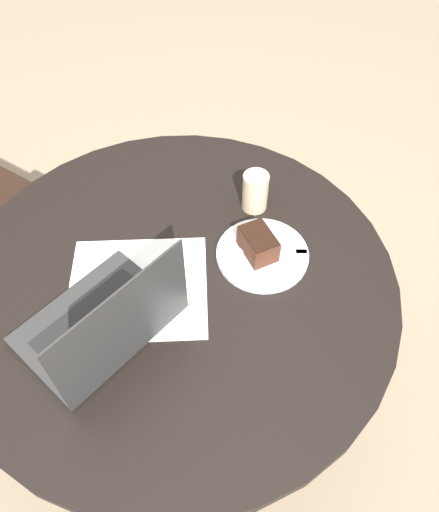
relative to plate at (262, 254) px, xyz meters
The scene contains 8 objects.
ground_plane 0.77m from the plate, ahead, with size 12.00×12.00×0.00m, color gray.
dining_table 0.28m from the plate, ahead, with size 1.02×1.02×0.73m.
paper_document 0.30m from the plate, ahead, with size 0.38×0.35×0.00m.
plate is the anchor object (origin of this frame).
cake_slice 0.04m from the plate, 21.20° to the right, with size 0.07×0.10×0.06m.
fork 0.04m from the plate, 164.16° to the left, with size 0.17×0.08×0.00m.
coffee_glass 0.17m from the plate, 104.60° to the right, with size 0.06×0.06×0.10m.
laptop 0.40m from the plate, 12.88° to the left, with size 0.38×0.35×0.24m.
Camera 1 is at (0.12, 0.66, 1.67)m, focal length 35.00 mm.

